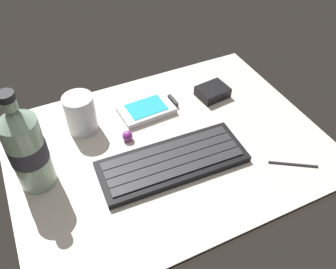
% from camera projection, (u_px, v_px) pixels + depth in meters
% --- Properties ---
extents(ground_plane, '(0.64, 0.48, 0.03)m').
position_uv_depth(ground_plane, '(168.00, 149.00, 0.75)').
color(ground_plane, beige).
extents(keyboard, '(0.29, 0.12, 0.02)m').
position_uv_depth(keyboard, '(172.00, 161.00, 0.70)').
color(keyboard, black).
rests_on(keyboard, ground_plane).
extents(handheld_device, '(0.13, 0.08, 0.02)m').
position_uv_depth(handheld_device, '(149.00, 109.00, 0.81)').
color(handheld_device, silver).
rests_on(handheld_device, ground_plane).
extents(juice_cup, '(0.06, 0.06, 0.09)m').
position_uv_depth(juice_cup, '(81.00, 115.00, 0.75)').
color(juice_cup, silver).
rests_on(juice_cup, ground_plane).
extents(water_bottle, '(0.07, 0.07, 0.21)m').
position_uv_depth(water_bottle, '(26.00, 148.00, 0.61)').
color(water_bottle, '#9EC1A8').
rests_on(water_bottle, ground_plane).
extents(charger_block, '(0.08, 0.06, 0.02)m').
position_uv_depth(charger_block, '(213.00, 92.00, 0.85)').
color(charger_block, black).
rests_on(charger_block, ground_plane).
extents(trackball_mouse, '(0.02, 0.02, 0.02)m').
position_uv_depth(trackball_mouse, '(127.00, 136.00, 0.74)').
color(trackball_mouse, purple).
rests_on(trackball_mouse, ground_plane).
extents(stylus_pen, '(0.08, 0.06, 0.01)m').
position_uv_depth(stylus_pen, '(293.00, 164.00, 0.70)').
color(stylus_pen, '#26262B').
rests_on(stylus_pen, ground_plane).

